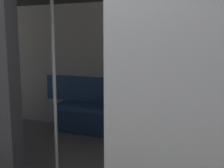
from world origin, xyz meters
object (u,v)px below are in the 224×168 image
(grab_pole_door, at_px, (54,85))
(grab_pole_far, at_px, (123,89))
(handbag, at_px, (161,106))
(train_car, at_px, (105,44))
(book, at_px, (112,107))
(bench_seat, at_px, (133,117))
(person_seated, at_px, (133,97))

(grab_pole_door, xyz_separation_m, grab_pole_far, (-0.77, -0.01, 0.00))
(handbag, height_order, grab_pole_door, grab_pole_door)
(train_car, height_order, book, train_car)
(bench_seat, xyz_separation_m, person_seated, (-0.02, 0.05, 0.33))
(person_seated, bearing_deg, bench_seat, -71.17)
(train_car, relative_size, handbag, 24.62)
(bench_seat, xyz_separation_m, grab_pole_far, (-0.39, 1.61, 0.73))
(person_seated, bearing_deg, train_car, 85.65)
(bench_seat, bearing_deg, train_car, 86.87)
(train_car, relative_size, bench_seat, 2.33)
(book, bearing_deg, grab_pole_door, 94.66)
(bench_seat, distance_m, grab_pole_door, 1.82)
(train_car, bearing_deg, grab_pole_door, 61.85)
(grab_pole_door, bearing_deg, person_seated, -104.46)
(grab_pole_door, distance_m, grab_pole_far, 0.77)
(handbag, bearing_deg, grab_pole_far, 88.13)
(handbag, height_order, grab_pole_far, grab_pole_far)
(person_seated, xyz_separation_m, book, (0.38, -0.07, -0.20))
(person_seated, bearing_deg, grab_pole_far, 103.29)
(grab_pole_door, bearing_deg, bench_seat, -103.43)
(bench_seat, bearing_deg, person_seated, 108.83)
(grab_pole_door, relative_size, grab_pole_far, 1.00)
(bench_seat, relative_size, grab_pole_far, 1.26)
(bench_seat, xyz_separation_m, grab_pole_door, (0.39, 1.62, 0.73))
(handbag, relative_size, grab_pole_door, 0.12)
(train_car, relative_size, grab_pole_far, 2.92)
(train_car, height_order, handbag, train_car)
(book, distance_m, grab_pole_door, 1.74)
(book, relative_size, grab_pole_far, 0.10)
(handbag, xyz_separation_m, grab_pole_far, (0.05, 1.64, 0.53))
(train_car, distance_m, handbag, 1.49)
(handbag, distance_m, grab_pole_far, 1.73)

